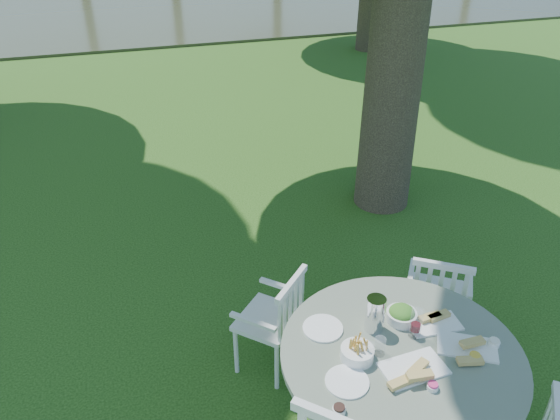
{
  "coord_description": "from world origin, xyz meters",
  "views": [
    {
      "loc": [
        -1.13,
        -3.44,
        3.13
      ],
      "look_at": [
        0.0,
        0.2,
        0.85
      ],
      "focal_mm": 35.0,
      "sensor_mm": 36.0,
      "label": 1
    }
  ],
  "objects": [
    {
      "name": "ground",
      "position": [
        0.0,
        0.0,
        0.0
      ],
      "size": [
        140.0,
        140.0,
        0.0
      ],
      "primitive_type": "plane",
      "color": "#15390C",
      "rests_on": "ground"
    },
    {
      "name": "table",
      "position": [
        0.26,
        -1.41,
        0.61
      ],
      "size": [
        1.45,
        1.45,
        0.74
      ],
      "color": "black",
      "rests_on": "ground"
    },
    {
      "name": "chair_ne",
      "position": [
        0.94,
        -0.76,
        0.5
      ],
      "size": [
        0.58,
        0.57,
        0.85
      ],
      "rotation": [
        0.0,
        0.0,
        -3.74
      ],
      "color": "silver",
      "rests_on": "ground"
    },
    {
      "name": "chair_nw",
      "position": [
        -0.27,
        -0.64,
        0.5
      ],
      "size": [
        0.58,
        0.58,
        0.84
      ],
      "rotation": [
        0.0,
        0.0,
        -2.34
      ],
      "color": "silver",
      "rests_on": "ground"
    },
    {
      "name": "tableware",
      "position": [
        0.21,
        -1.32,
        0.79
      ],
      "size": [
        1.15,
        0.78,
        0.24
      ],
      "color": "white",
      "rests_on": "table"
    }
  ]
}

